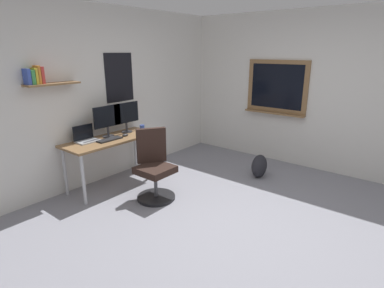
{
  "coord_description": "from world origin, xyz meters",
  "views": [
    {
      "loc": [
        -2.83,
        -1.58,
        1.97
      ],
      "look_at": [
        0.03,
        0.73,
        0.85
      ],
      "focal_mm": 29.1,
      "sensor_mm": 36.0,
      "label": 1
    }
  ],
  "objects_px": {
    "monitor_primary": "(107,119)",
    "monitor_secondary": "(126,115)",
    "laptop": "(86,138)",
    "desk": "(111,144)",
    "office_chair": "(154,169)",
    "computer_mouse": "(125,135)",
    "backpack": "(259,166)",
    "keyboard": "(110,140)",
    "coffee_mug": "(142,128)"
  },
  "relations": [
    {
      "from": "desk",
      "to": "coffee_mug",
      "type": "xyz_separation_m",
      "value": [
        0.6,
        -0.02,
        0.13
      ]
    },
    {
      "from": "desk",
      "to": "monitor_primary",
      "type": "xyz_separation_m",
      "value": [
        0.03,
        0.09,
        0.35
      ]
    },
    {
      "from": "office_chair",
      "to": "computer_mouse",
      "type": "distance_m",
      "value": 0.8
    },
    {
      "from": "office_chair",
      "to": "backpack",
      "type": "bearing_deg",
      "value": -27.44
    },
    {
      "from": "office_chair",
      "to": "computer_mouse",
      "type": "xyz_separation_m",
      "value": [
        0.11,
        0.72,
        0.34
      ]
    },
    {
      "from": "computer_mouse",
      "to": "coffee_mug",
      "type": "distance_m",
      "value": 0.39
    },
    {
      "from": "keyboard",
      "to": "backpack",
      "type": "distance_m",
      "value": 2.35
    },
    {
      "from": "laptop",
      "to": "backpack",
      "type": "distance_m",
      "value": 2.67
    },
    {
      "from": "monitor_secondary",
      "to": "backpack",
      "type": "relative_size",
      "value": 1.24
    },
    {
      "from": "desk",
      "to": "laptop",
      "type": "bearing_deg",
      "value": 156.15
    },
    {
      "from": "laptop",
      "to": "computer_mouse",
      "type": "distance_m",
      "value": 0.57
    },
    {
      "from": "laptop",
      "to": "computer_mouse",
      "type": "bearing_deg",
      "value": -21.8
    },
    {
      "from": "monitor_primary",
      "to": "computer_mouse",
      "type": "height_order",
      "value": "monitor_primary"
    },
    {
      "from": "office_chair",
      "to": "monitor_secondary",
      "type": "distance_m",
      "value": 1.09
    },
    {
      "from": "desk",
      "to": "laptop",
      "type": "relative_size",
      "value": 4.5
    },
    {
      "from": "monitor_secondary",
      "to": "computer_mouse",
      "type": "bearing_deg",
      "value": -137.06
    },
    {
      "from": "monitor_primary",
      "to": "desk",
      "type": "bearing_deg",
      "value": -111.06
    },
    {
      "from": "desk",
      "to": "coffee_mug",
      "type": "distance_m",
      "value": 0.61
    },
    {
      "from": "computer_mouse",
      "to": "backpack",
      "type": "bearing_deg",
      "value": -46.73
    },
    {
      "from": "desk",
      "to": "computer_mouse",
      "type": "distance_m",
      "value": 0.24
    },
    {
      "from": "laptop",
      "to": "monitor_secondary",
      "type": "relative_size",
      "value": 0.67
    },
    {
      "from": "monitor_primary",
      "to": "monitor_secondary",
      "type": "relative_size",
      "value": 1.0
    },
    {
      "from": "desk",
      "to": "monitor_secondary",
      "type": "bearing_deg",
      "value": 13.28
    },
    {
      "from": "computer_mouse",
      "to": "backpack",
      "type": "height_order",
      "value": "computer_mouse"
    },
    {
      "from": "computer_mouse",
      "to": "desk",
      "type": "bearing_deg",
      "value": 161.38
    },
    {
      "from": "monitor_primary",
      "to": "coffee_mug",
      "type": "bearing_deg",
      "value": -11.2
    },
    {
      "from": "computer_mouse",
      "to": "backpack",
      "type": "xyz_separation_m",
      "value": [
        1.43,
        -1.51,
        -0.56
      ]
    },
    {
      "from": "laptop",
      "to": "monitor_primary",
      "type": "height_order",
      "value": "monitor_primary"
    },
    {
      "from": "keyboard",
      "to": "coffee_mug",
      "type": "distance_m",
      "value": 0.67
    },
    {
      "from": "keyboard",
      "to": "computer_mouse",
      "type": "distance_m",
      "value": 0.28
    },
    {
      "from": "office_chair",
      "to": "coffee_mug",
      "type": "relative_size",
      "value": 10.33
    },
    {
      "from": "backpack",
      "to": "monitor_secondary",
      "type": "bearing_deg",
      "value": 126.77
    },
    {
      "from": "monitor_secondary",
      "to": "keyboard",
      "type": "distance_m",
      "value": 0.55
    },
    {
      "from": "backpack",
      "to": "laptop",
      "type": "bearing_deg",
      "value": 138.52
    },
    {
      "from": "desk",
      "to": "office_chair",
      "type": "relative_size",
      "value": 1.47
    },
    {
      "from": "office_chair",
      "to": "monitor_secondary",
      "type": "xyz_separation_m",
      "value": [
        0.29,
        0.88,
        0.59
      ]
    },
    {
      "from": "desk",
      "to": "coffee_mug",
      "type": "bearing_deg",
      "value": -2.0
    },
    {
      "from": "keyboard",
      "to": "coffee_mug",
      "type": "relative_size",
      "value": 4.02
    },
    {
      "from": "laptop",
      "to": "computer_mouse",
      "type": "relative_size",
      "value": 2.98
    },
    {
      "from": "office_chair",
      "to": "backpack",
      "type": "height_order",
      "value": "office_chair"
    },
    {
      "from": "desk",
      "to": "backpack",
      "type": "height_order",
      "value": "desk"
    },
    {
      "from": "desk",
      "to": "monitor_primary",
      "type": "bearing_deg",
      "value": 68.94
    },
    {
      "from": "desk",
      "to": "office_chair",
      "type": "distance_m",
      "value": 0.83
    },
    {
      "from": "desk",
      "to": "monitor_secondary",
      "type": "distance_m",
      "value": 0.53
    },
    {
      "from": "keyboard",
      "to": "computer_mouse",
      "type": "xyz_separation_m",
      "value": [
        0.28,
        0.0,
        0.01
      ]
    },
    {
      "from": "computer_mouse",
      "to": "monitor_secondary",
      "type": "bearing_deg",
      "value": 42.94
    },
    {
      "from": "keyboard",
      "to": "coffee_mug",
      "type": "bearing_deg",
      "value": 4.28
    },
    {
      "from": "monitor_primary",
      "to": "monitor_secondary",
      "type": "bearing_deg",
      "value": 0.0
    },
    {
      "from": "desk",
      "to": "computer_mouse",
      "type": "height_order",
      "value": "computer_mouse"
    },
    {
      "from": "monitor_primary",
      "to": "backpack",
      "type": "distance_m",
      "value": 2.45
    }
  ]
}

